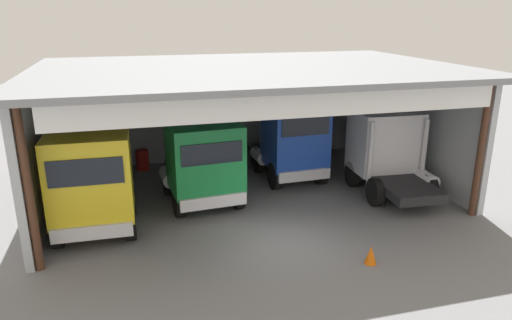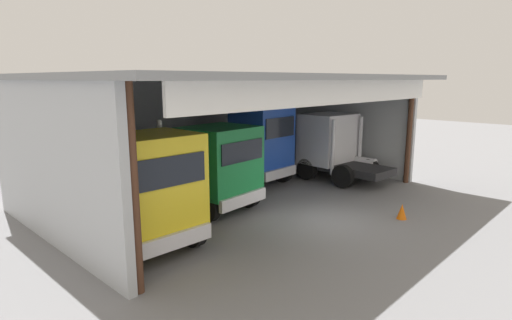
% 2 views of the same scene
% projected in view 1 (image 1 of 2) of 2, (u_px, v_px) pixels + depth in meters
% --- Properties ---
extents(ground_plane, '(80.00, 80.00, 0.00)m').
position_uv_depth(ground_plane, '(283.00, 241.00, 15.37)').
color(ground_plane, slate).
rests_on(ground_plane, ground).
extents(workshop_shed, '(15.75, 10.78, 5.16)m').
position_uv_depth(workshop_shed, '(242.00, 100.00, 19.30)').
color(workshop_shed, '#ADB2B7').
rests_on(workshop_shed, ground).
extents(truck_yellow_center_left_bay, '(2.72, 4.43, 3.73)m').
position_uv_depth(truck_yellow_center_left_bay, '(91.00, 182.00, 15.32)').
color(truck_yellow_center_left_bay, yellow).
rests_on(truck_yellow_center_left_bay, ground).
extents(truck_green_center_right_bay, '(2.94, 5.01, 3.27)m').
position_uv_depth(truck_green_center_right_bay, '(202.00, 162.00, 17.71)').
color(truck_green_center_right_bay, '#197F3D').
rests_on(truck_green_center_right_bay, ground).
extents(truck_blue_center_bay, '(2.64, 4.82, 3.82)m').
position_uv_depth(truck_blue_center_bay, '(292.00, 137.00, 20.18)').
color(truck_blue_center_bay, '#1E47B7').
rests_on(truck_blue_center_bay, ground).
extents(truck_white_left_bay, '(2.76, 4.66, 3.28)m').
position_uv_depth(truck_white_left_bay, '(388.00, 151.00, 19.23)').
color(truck_white_left_bay, white).
rests_on(truck_white_left_bay, ground).
extents(oil_drum, '(0.58, 0.58, 0.93)m').
position_uv_depth(oil_drum, '(142.00, 160.00, 22.12)').
color(oil_drum, '#B21E19').
rests_on(oil_drum, ground).
extents(tool_cart, '(0.90, 0.60, 1.00)m').
position_uv_depth(tool_cart, '(241.00, 157.00, 22.39)').
color(tool_cart, black).
rests_on(tool_cart, ground).
extents(traffic_cone, '(0.36, 0.36, 0.56)m').
position_uv_depth(traffic_cone, '(371.00, 255.00, 13.91)').
color(traffic_cone, orange).
rests_on(traffic_cone, ground).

